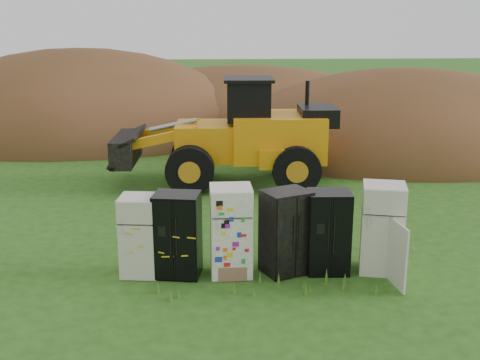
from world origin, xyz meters
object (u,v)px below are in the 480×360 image
at_px(fridge_dark_mid, 286,232).
at_px(fridge_black_side, 178,235).
at_px(fridge_leftmost, 140,236).
at_px(fridge_sticker, 231,231).
at_px(fridge_open_door, 382,228).
at_px(fridge_black_right, 328,232).
at_px(wheel_loader, 221,132).

bearing_deg(fridge_dark_mid, fridge_black_side, 156.85).
distance_m(fridge_leftmost, fridge_black_side, 0.76).
height_order(fridge_sticker, fridge_dark_mid, fridge_sticker).
bearing_deg(fridge_open_door, fridge_black_side, -167.16).
distance_m(fridge_sticker, fridge_black_right, 1.95).
bearing_deg(fridge_open_door, wheel_loader, 127.65).
relative_size(fridge_leftmost, wheel_loader, 0.24).
bearing_deg(fridge_leftmost, fridge_dark_mid, 5.34).
height_order(fridge_black_side, fridge_black_right, fridge_black_side).
xyz_separation_m(fridge_black_right, fridge_open_door, (1.08, -0.04, 0.07)).
bearing_deg(fridge_open_door, fridge_dark_mid, -168.16).
distance_m(fridge_sticker, fridge_open_door, 3.03).
height_order(fridge_leftmost, fridge_black_right, fridge_black_right).
height_order(fridge_dark_mid, fridge_open_door, fridge_open_door).
bearing_deg(fridge_open_door, fridge_black_right, -169.03).
xyz_separation_m(fridge_black_side, fridge_sticker, (1.06, -0.01, 0.07)).
height_order(fridge_sticker, fridge_black_right, fridge_sticker).
relative_size(fridge_leftmost, fridge_dark_mid, 0.95).
bearing_deg(wheel_loader, fridge_black_right, -71.45).
height_order(fridge_dark_mid, fridge_black_right, fridge_dark_mid).
height_order(fridge_black_side, fridge_dark_mid, fridge_dark_mid).
bearing_deg(fridge_black_right, fridge_leftmost, -178.69).
bearing_deg(fridge_sticker, fridge_leftmost, 175.66).
xyz_separation_m(fridge_sticker, wheel_loader, (-0.04, 6.68, 0.71)).
bearing_deg(fridge_leftmost, fridge_open_door, 5.26).
height_order(fridge_black_side, wheel_loader, wheel_loader).
relative_size(fridge_dark_mid, wheel_loader, 0.26).
bearing_deg(fridge_sticker, wheel_loader, 88.69).
xyz_separation_m(fridge_open_door, wheel_loader, (-3.07, 6.67, 0.71)).
distance_m(fridge_leftmost, fridge_sticker, 1.82).
xyz_separation_m(fridge_leftmost, fridge_dark_mid, (2.91, -0.04, 0.04)).
bearing_deg(fridge_sticker, fridge_open_door, -1.62).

